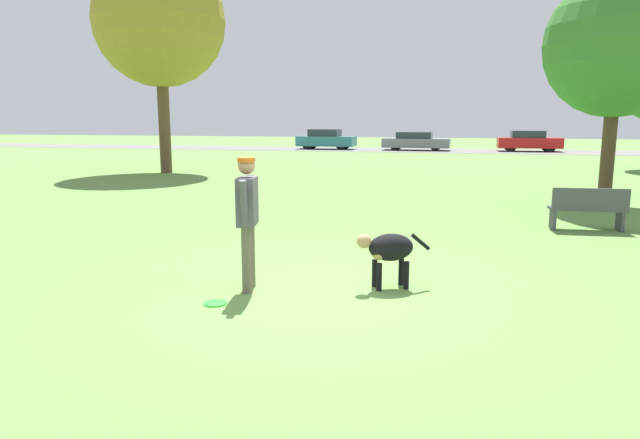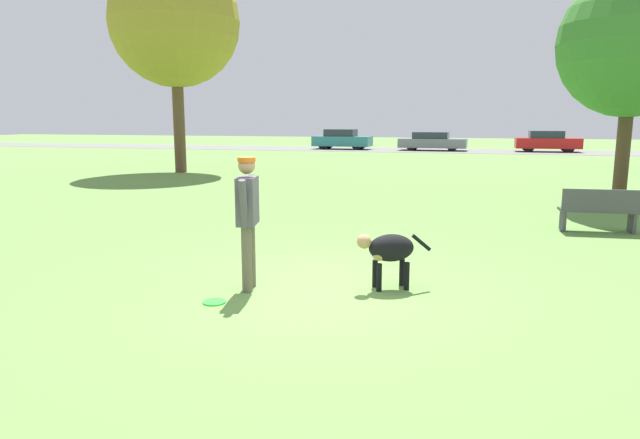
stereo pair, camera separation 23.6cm
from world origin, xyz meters
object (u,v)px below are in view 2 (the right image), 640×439
Objects in this scene: person at (248,212)px; parked_car_teal at (342,139)px; frisbee at (214,302)px; tree_far_left at (175,22)px; parked_car_red at (547,141)px; dog at (388,250)px; park_bench at (599,209)px; parked_car_grey at (432,141)px; tree_near_right at (633,45)px.

person is 0.40× the size of parked_car_teal.
frisbee is 34.61m from parked_car_teal.
tree_far_left reaches higher than parked_car_red.
frisbee is at bearing -59.53° from tree_far_left.
person is 0.20× the size of tree_far_left.
dog is at bearing 94.30° from person.
frisbee is at bearing -103.09° from parked_car_red.
park_bench is at bearing -32.95° from tree_far_left.
frisbee is at bearing -87.69° from parked_car_grey.
person reaches higher than parked_car_red.
tree_near_right is (4.37, 8.27, 3.35)m from dog.
tree_far_left reaches higher than park_bench.
parked_car_red is (7.12, 34.32, 0.68)m from frisbee.
tree_far_left is at bearing -78.15° from dog.
frisbee is 11.93m from tree_near_right.
frisbee is at bearing 5.08° from dog.
dog is at bearing 50.92° from park_bench.
person is at bearing -9.53° from dog.
tree_near_right is 1.34× the size of parked_car_teal.
parked_car_red reaches higher than dog.
frisbee is at bearing 44.29° from park_bench.
tree_near_right is 27.91m from parked_car_teal.
parked_car_teal is 1.02× the size of parked_car_red.
park_bench is at bearing -77.15° from parked_car_grey.
parked_car_teal is 30.46m from park_bench.
park_bench is at bearing -65.08° from parked_car_teal.
person is 6.18× the size of frisbee.
tree_far_left is at bearing -159.94° from person.
dog is 32.87m from parked_car_grey.
parked_car_red reaches higher than frisbee.
parked_car_teal is at bearing 101.02° from frisbee.
park_bench is (3.29, 4.74, -0.06)m from dog.
parked_car_grey reaches higher than dog.
frisbee is 0.07× the size of parked_car_red.
parked_car_teal is at bearing 83.52° from tree_far_left.
dog is 33.91m from parked_car_teal.
tree_near_right is at bearing -93.35° from parked_car_red.
person is 33.31m from parked_car_grey.
parked_car_teal reaches higher than frisbee.
dog is 0.65× the size of park_bench.
parked_car_red is at bearing 50.66° from tree_far_left.
park_bench is (13.96, -9.05, -5.41)m from tree_far_left.
parked_car_teal is 6.35m from parked_car_grey.
dog is at bearing -100.33° from parked_car_red.
tree_far_left is 21.48m from parked_car_grey.
parked_car_teal reaches higher than parked_car_grey.
parked_car_red is (6.94, 33.69, -0.32)m from person.
tree_far_left is 1.84× the size of parked_car_grey.
tree_near_right is at bearing -73.25° from parked_car_grey.
parked_car_red is (13.74, 0.36, -0.01)m from parked_car_teal.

